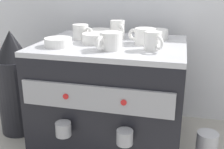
{
  "coord_description": "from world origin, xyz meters",
  "views": [
    {
      "loc": [
        0.27,
        -1.06,
        0.69
      ],
      "look_at": [
        0.0,
        0.0,
        0.32
      ],
      "focal_mm": 44.36,
      "sensor_mm": 36.0,
      "label": 1
    }
  ],
  "objects_px": {
    "ceramic_bowl_2": "(157,35)",
    "milk_pitcher": "(206,147)",
    "espresso_machine": "(112,96)",
    "ceramic_cup_2": "(81,32)",
    "ceramic_cup_1": "(144,36)",
    "ceramic_bowl_0": "(58,42)",
    "coffee_grinder": "(16,85)",
    "ceramic_cup_3": "(119,30)",
    "ceramic_cup_4": "(153,41)",
    "ceramic_cup_0": "(110,41)",
    "ceramic_bowl_3": "(97,38)",
    "ceramic_bowl_1": "(99,33)"
  },
  "relations": [
    {
      "from": "ceramic_cup_3",
      "to": "ceramic_bowl_1",
      "type": "relative_size",
      "value": 0.86
    },
    {
      "from": "milk_pitcher",
      "to": "ceramic_bowl_0",
      "type": "bearing_deg",
      "value": -173.37
    },
    {
      "from": "ceramic_cup_1",
      "to": "ceramic_bowl_1",
      "type": "height_order",
      "value": "ceramic_cup_1"
    },
    {
      "from": "coffee_grinder",
      "to": "ceramic_bowl_1",
      "type": "bearing_deg",
      "value": 17.87
    },
    {
      "from": "ceramic_cup_4",
      "to": "ceramic_bowl_3",
      "type": "relative_size",
      "value": 0.69
    },
    {
      "from": "ceramic_bowl_1",
      "to": "espresso_machine",
      "type": "bearing_deg",
      "value": -54.5
    },
    {
      "from": "ceramic_bowl_0",
      "to": "coffee_grinder",
      "type": "bearing_deg",
      "value": 158.39
    },
    {
      "from": "ceramic_cup_1",
      "to": "ceramic_cup_2",
      "type": "distance_m",
      "value": 0.27
    },
    {
      "from": "espresso_machine",
      "to": "ceramic_cup_1",
      "type": "relative_size",
      "value": 5.11
    },
    {
      "from": "ceramic_bowl_2",
      "to": "ceramic_bowl_3",
      "type": "xyz_separation_m",
      "value": [
        -0.22,
        -0.13,
        -0.0
      ]
    },
    {
      "from": "ceramic_cup_3",
      "to": "ceramic_cup_4",
      "type": "bearing_deg",
      "value": -47.43
    },
    {
      "from": "ceramic_cup_1",
      "to": "ceramic_bowl_3",
      "type": "relative_size",
      "value": 0.93
    },
    {
      "from": "espresso_machine",
      "to": "ceramic_bowl_3",
      "type": "distance_m",
      "value": 0.26
    },
    {
      "from": "espresso_machine",
      "to": "ceramic_cup_2",
      "type": "xyz_separation_m",
      "value": [
        -0.14,
        0.04,
        0.26
      ]
    },
    {
      "from": "ceramic_bowl_1",
      "to": "ceramic_cup_4",
      "type": "bearing_deg",
      "value": -38.84
    },
    {
      "from": "ceramic_bowl_3",
      "to": "milk_pitcher",
      "type": "bearing_deg",
      "value": -3.6
    },
    {
      "from": "ceramic_cup_3",
      "to": "ceramic_bowl_3",
      "type": "bearing_deg",
      "value": -120.29
    },
    {
      "from": "ceramic_cup_4",
      "to": "ceramic_cup_1",
      "type": "bearing_deg",
      "value": 114.53
    },
    {
      "from": "ceramic_bowl_2",
      "to": "milk_pitcher",
      "type": "bearing_deg",
      "value": -34.39
    },
    {
      "from": "ceramic_cup_2",
      "to": "ceramic_bowl_2",
      "type": "height_order",
      "value": "ceramic_cup_2"
    },
    {
      "from": "ceramic_cup_3",
      "to": "ceramic_bowl_0",
      "type": "distance_m",
      "value": 0.28
    },
    {
      "from": "ceramic_cup_2",
      "to": "ceramic_cup_4",
      "type": "xyz_separation_m",
      "value": [
        0.32,
        -0.13,
        0.0
      ]
    },
    {
      "from": "espresso_machine",
      "to": "milk_pitcher",
      "type": "relative_size",
      "value": 4.54
    },
    {
      "from": "espresso_machine",
      "to": "ceramic_bowl_2",
      "type": "height_order",
      "value": "ceramic_bowl_2"
    },
    {
      "from": "ceramic_cup_3",
      "to": "milk_pitcher",
      "type": "distance_m",
      "value": 0.6
    },
    {
      "from": "espresso_machine",
      "to": "coffee_grinder",
      "type": "height_order",
      "value": "coffee_grinder"
    },
    {
      "from": "ceramic_cup_3",
      "to": "espresso_machine",
      "type": "bearing_deg",
      "value": -93.35
    },
    {
      "from": "ceramic_cup_3",
      "to": "ceramic_cup_2",
      "type": "bearing_deg",
      "value": -160.34
    },
    {
      "from": "ceramic_cup_4",
      "to": "milk_pitcher",
      "type": "relative_size",
      "value": 0.66
    },
    {
      "from": "ceramic_bowl_3",
      "to": "ceramic_bowl_2",
      "type": "bearing_deg",
      "value": 30.53
    },
    {
      "from": "ceramic_bowl_3",
      "to": "ceramic_cup_4",
      "type": "bearing_deg",
      "value": -18.24
    },
    {
      "from": "ceramic_bowl_0",
      "to": "ceramic_bowl_3",
      "type": "relative_size",
      "value": 0.86
    },
    {
      "from": "ceramic_cup_3",
      "to": "ceramic_cup_1",
      "type": "bearing_deg",
      "value": -33.77
    },
    {
      "from": "ceramic_bowl_0",
      "to": "ceramic_bowl_1",
      "type": "bearing_deg",
      "value": 68.39
    },
    {
      "from": "ceramic_cup_4",
      "to": "milk_pitcher",
      "type": "bearing_deg",
      "value": 11.69
    },
    {
      "from": "ceramic_cup_1",
      "to": "ceramic_bowl_0",
      "type": "relative_size",
      "value": 1.08
    },
    {
      "from": "ceramic_cup_2",
      "to": "milk_pitcher",
      "type": "relative_size",
      "value": 0.77
    },
    {
      "from": "ceramic_cup_2",
      "to": "ceramic_bowl_0",
      "type": "bearing_deg",
      "value": -104.23
    },
    {
      "from": "ceramic_bowl_2",
      "to": "coffee_grinder",
      "type": "height_order",
      "value": "ceramic_bowl_2"
    },
    {
      "from": "espresso_machine",
      "to": "ceramic_cup_3",
      "type": "bearing_deg",
      "value": 86.65
    },
    {
      "from": "ceramic_cup_0",
      "to": "ceramic_bowl_2",
      "type": "relative_size",
      "value": 1.16
    },
    {
      "from": "espresso_machine",
      "to": "ceramic_bowl_0",
      "type": "distance_m",
      "value": 0.32
    },
    {
      "from": "ceramic_cup_0",
      "to": "ceramic_bowl_0",
      "type": "height_order",
      "value": "ceramic_cup_0"
    },
    {
      "from": "ceramic_cup_0",
      "to": "ceramic_cup_3",
      "type": "relative_size",
      "value": 1.17
    },
    {
      "from": "espresso_machine",
      "to": "ceramic_cup_1",
      "type": "bearing_deg",
      "value": 6.95
    },
    {
      "from": "ceramic_cup_0",
      "to": "ceramic_cup_2",
      "type": "xyz_separation_m",
      "value": [
        -0.17,
        0.16,
        -0.0
      ]
    },
    {
      "from": "espresso_machine",
      "to": "ceramic_cup_2",
      "type": "relative_size",
      "value": 5.94
    },
    {
      "from": "ceramic_cup_0",
      "to": "ceramic_bowl_0",
      "type": "bearing_deg",
      "value": 178.21
    },
    {
      "from": "ceramic_cup_0",
      "to": "ceramic_cup_4",
      "type": "height_order",
      "value": "ceramic_cup_4"
    },
    {
      "from": "ceramic_cup_3",
      "to": "ceramic_bowl_2",
      "type": "bearing_deg",
      "value": 8.8
    }
  ]
}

